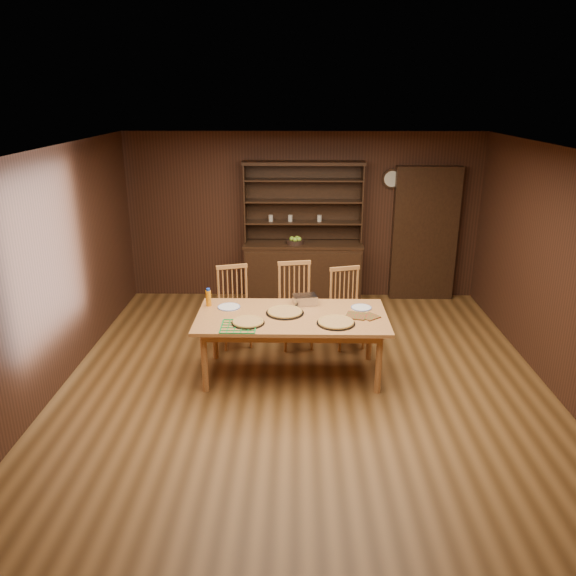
{
  "coord_description": "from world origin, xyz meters",
  "views": [
    {
      "loc": [
        -0.09,
        -5.69,
        3.14
      ],
      "look_at": [
        -0.19,
        0.4,
        1.02
      ],
      "focal_mm": 35.0,
      "sensor_mm": 36.0,
      "label": 1
    }
  ],
  "objects_px": {
    "chair_right": "(346,305)",
    "juice_bottle": "(209,298)",
    "dining_table": "(292,321)",
    "chair_left": "(234,303)",
    "chair_center": "(296,302)",
    "china_hutch": "(303,264)"
  },
  "relations": [
    {
      "from": "dining_table",
      "to": "chair_right",
      "type": "xyz_separation_m",
      "value": [
        0.7,
        0.88,
        -0.13
      ]
    },
    {
      "from": "china_hutch",
      "to": "chair_right",
      "type": "xyz_separation_m",
      "value": [
        0.55,
        -1.65,
        -0.05
      ]
    },
    {
      "from": "dining_table",
      "to": "juice_bottle",
      "type": "height_order",
      "value": "juice_bottle"
    },
    {
      "from": "chair_center",
      "to": "juice_bottle",
      "type": "height_order",
      "value": "chair_center"
    },
    {
      "from": "chair_center",
      "to": "chair_right",
      "type": "distance_m",
      "value": 0.66
    },
    {
      "from": "chair_left",
      "to": "chair_center",
      "type": "relative_size",
      "value": 0.95
    },
    {
      "from": "chair_left",
      "to": "chair_center",
      "type": "distance_m",
      "value": 0.8
    },
    {
      "from": "juice_bottle",
      "to": "chair_right",
      "type": "bearing_deg",
      "value": 19.33
    },
    {
      "from": "china_hutch",
      "to": "chair_left",
      "type": "height_order",
      "value": "china_hutch"
    },
    {
      "from": "china_hutch",
      "to": "chair_left",
      "type": "distance_m",
      "value": 1.87
    },
    {
      "from": "chair_right",
      "to": "chair_center",
      "type": "bearing_deg",
      "value": 163.52
    },
    {
      "from": "china_hutch",
      "to": "chair_right",
      "type": "height_order",
      "value": "china_hutch"
    },
    {
      "from": "china_hutch",
      "to": "chair_center",
      "type": "distance_m",
      "value": 1.66
    },
    {
      "from": "dining_table",
      "to": "chair_center",
      "type": "height_order",
      "value": "chair_center"
    },
    {
      "from": "dining_table",
      "to": "chair_left",
      "type": "bearing_deg",
      "value": 130.42
    },
    {
      "from": "china_hutch",
      "to": "chair_left",
      "type": "xyz_separation_m",
      "value": [
        -0.91,
        -1.64,
        -0.04
      ]
    },
    {
      "from": "chair_left",
      "to": "juice_bottle",
      "type": "xyz_separation_m",
      "value": [
        -0.23,
        -0.61,
        0.3
      ]
    },
    {
      "from": "chair_left",
      "to": "juice_bottle",
      "type": "distance_m",
      "value": 0.71
    },
    {
      "from": "chair_right",
      "to": "juice_bottle",
      "type": "xyz_separation_m",
      "value": [
        -1.69,
        -0.59,
        0.3
      ]
    },
    {
      "from": "china_hutch",
      "to": "dining_table",
      "type": "relative_size",
      "value": 1.01
    },
    {
      "from": "china_hutch",
      "to": "dining_table",
      "type": "height_order",
      "value": "china_hutch"
    },
    {
      "from": "dining_table",
      "to": "chair_right",
      "type": "height_order",
      "value": "chair_right"
    }
  ]
}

